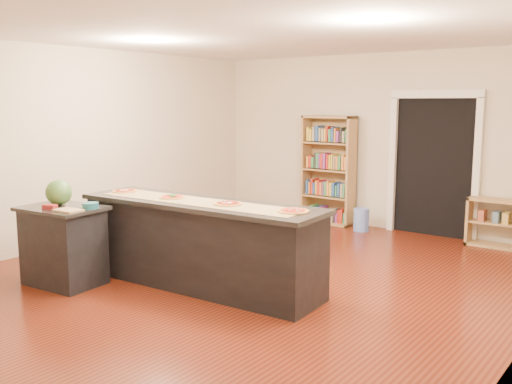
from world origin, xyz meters
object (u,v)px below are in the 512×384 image
Objects in this scene: side_counter at (64,245)px; bookshelf at (328,170)px; watermelon at (59,192)px; low_shelf at (493,223)px; waste_bin at (361,220)px; kitchen_island at (200,244)px.

bookshelf is (0.70, 4.65, 0.46)m from side_counter.
low_shelf is at bearing 52.93° from watermelon.
waste_bin is (-1.94, -0.22, -0.16)m from low_shelf.
kitchen_island is 8.04× the size of waste_bin.
watermelon is at bearing 150.69° from side_counter.
waste_bin is at bearing -15.61° from bookshelf.
kitchen_island is 1.54m from side_counter.
kitchen_island is at bearing 28.79° from side_counter.
low_shelf is at bearing 0.27° from bookshelf.
kitchen_island is at bearing -81.33° from bookshelf.
bookshelf is at bearing 95.07° from kitchen_island.
low_shelf is 2.39× the size of watermelon.
side_counter is at bearing -98.52° from bookshelf.
kitchen_island is 4.22× the size of low_shelf.
kitchen_island is at bearing -118.96° from low_shelf.
kitchen_island is at bearing -92.60° from waste_bin.
side_counter is 5.76m from low_shelf.
bookshelf is 6.25× the size of watermelon.
watermelon is at bearing -153.00° from kitchen_island.
low_shelf reaches higher than waste_bin.
watermelon is (-0.11, 0.05, 0.58)m from side_counter.
watermelon reaches higher than kitchen_island.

